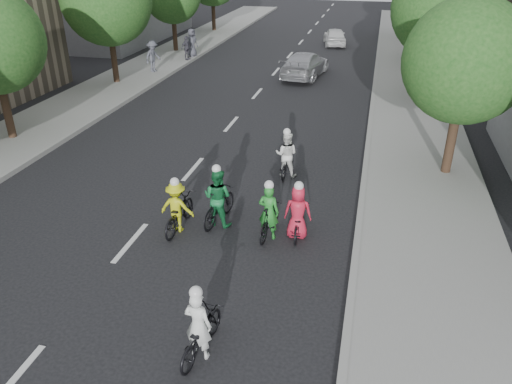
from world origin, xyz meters
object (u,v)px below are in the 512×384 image
at_px(cyclist_4, 298,217).
at_px(follow_car_lead, 305,64).
at_px(cyclist_2, 286,159).
at_px(cyclist_0, 200,331).
at_px(cyclist_1, 218,201).
at_px(follow_car_trail, 335,36).
at_px(cyclist_3, 178,210).
at_px(spectator_1, 187,48).
at_px(spectator_0, 153,56).
at_px(spectator_2, 192,43).
at_px(cyclist_5, 269,217).

relative_size(cyclist_4, follow_car_lead, 0.34).
height_order(cyclist_2, follow_car_lead, cyclist_2).
distance_m(cyclist_0, cyclist_1, 5.13).
bearing_deg(follow_car_trail, cyclist_1, 78.62).
bearing_deg(cyclist_2, cyclist_3, 62.69).
height_order(cyclist_3, cyclist_4, cyclist_4).
bearing_deg(spectator_1, cyclist_0, -135.56).
bearing_deg(spectator_1, cyclist_3, -136.78).
height_order(cyclist_1, spectator_0, spectator_0).
relative_size(cyclist_1, spectator_2, 1.04).
relative_size(cyclist_1, follow_car_trail, 0.50).
bearing_deg(cyclist_5, cyclist_3, 11.59).
relative_size(cyclist_3, follow_car_trail, 0.51).
relative_size(cyclist_1, follow_car_lead, 0.38).
distance_m(cyclist_0, follow_car_lead, 22.62).
distance_m(cyclist_2, spectator_1, 18.64).
xyz_separation_m(follow_car_trail, spectator_0, (-9.79, -11.71, 0.41)).
height_order(cyclist_0, cyclist_1, cyclist_1).
bearing_deg(spectator_2, cyclist_4, -130.77).
bearing_deg(cyclist_3, cyclist_5, -173.20).
bearing_deg(cyclist_0, cyclist_3, -55.99).
distance_m(cyclist_5, follow_car_lead, 18.04).
bearing_deg(follow_car_lead, spectator_1, -6.87).
relative_size(cyclist_4, spectator_1, 1.11).
xyz_separation_m(cyclist_0, spectator_1, (-9.53, 24.63, 0.37)).
distance_m(cyclist_2, follow_car_trail, 24.08).
relative_size(cyclist_4, spectator_2, 0.93).
height_order(cyclist_5, spectator_1, cyclist_5).
bearing_deg(cyclist_0, spectator_0, -56.39).
bearing_deg(spectator_2, spectator_0, -167.59).
distance_m(follow_car_lead, follow_car_trail, 10.22).
height_order(follow_car_lead, spectator_1, spectator_1).
bearing_deg(follow_car_lead, follow_car_trail, -87.26).
relative_size(follow_car_lead, follow_car_trail, 1.30).
bearing_deg(spectator_0, spectator_1, 5.78).
xyz_separation_m(cyclist_4, cyclist_5, (-0.77, -0.20, 0.01)).
xyz_separation_m(cyclist_0, cyclist_3, (-2.19, 4.39, 0.06)).
height_order(cyclist_1, cyclist_4, cyclist_1).
xyz_separation_m(cyclist_0, follow_car_trail, (-0.53, 32.77, 0.10)).
height_order(cyclist_2, cyclist_5, same).
bearing_deg(cyclist_5, cyclist_0, 91.36).
xyz_separation_m(cyclist_4, spectator_2, (-10.69, 20.88, 0.47)).
xyz_separation_m(cyclist_3, cyclist_5, (2.58, 0.24, -0.00)).
xyz_separation_m(spectator_1, spectator_2, (0.00, 1.08, 0.15)).
bearing_deg(spectator_2, cyclist_1, -135.94).
height_order(cyclist_1, follow_car_lead, cyclist_1).
xyz_separation_m(cyclist_0, spectator_0, (-10.32, 21.06, 0.51)).
relative_size(cyclist_3, spectator_0, 1.06).
bearing_deg(cyclist_4, cyclist_3, 4.86).
distance_m(cyclist_1, spectator_2, 22.34).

